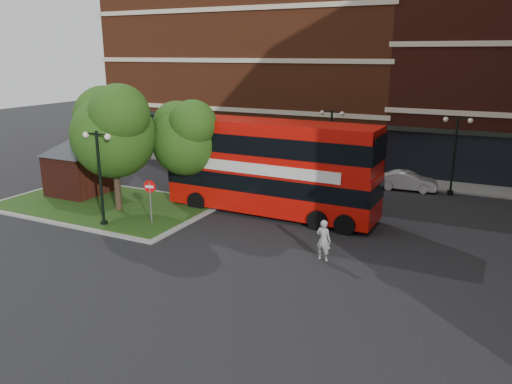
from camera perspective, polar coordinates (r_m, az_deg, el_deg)
The scene contains 15 objects.
ground at distance 23.73m, azimuth -7.41°, elevation -6.05°, with size 120.00×120.00×0.00m, color black.
pavement_far at distance 37.91m, azimuth 6.43°, elevation 2.34°, with size 44.00×3.00×0.12m, color slate.
terrace_far_left at distance 46.96m, azimuth 0.48°, elevation 13.54°, with size 26.00×12.00×14.00m, color brown.
traffic_island at distance 30.70m, azimuth -16.85°, elevation -1.41°, with size 12.60×7.60×0.15m.
kiosk at distance 32.92m, azimuth -19.83°, elevation 3.49°, with size 6.51×6.51×3.60m.
tree_island_west at distance 28.46m, azimuth -16.08°, elevation 7.11°, with size 5.40×4.71×7.21m.
tree_island_east at distance 28.62m, azimuth -8.12°, elevation 6.49°, with size 4.46×3.90×6.29m.
lamp_island at distance 26.37m, azimuth -17.42°, elevation 2.01°, with size 1.72×0.36×5.00m.
lamp_far_left at distance 34.88m, azimuth 8.54°, elevation 5.75°, with size 1.72×0.36×5.00m.
lamp_far_right at distance 33.38m, azimuth 21.75°, elevation 4.36°, with size 1.72×0.36×5.00m.
bus at distance 27.34m, azimuth 1.68°, elevation 3.51°, with size 11.93×2.96×4.53m.
woman at distance 21.80m, azimuth 7.72°, elevation -5.47°, with size 0.67×0.44×1.84m, color gray.
car_silver at distance 36.26m, azimuth 4.01°, elevation 2.85°, with size 1.68×4.17×1.42m, color #ACAEB3.
car_white at distance 34.13m, azimuth 16.93°, elevation 1.22°, with size 1.30×3.72×1.23m, color silver.
no_entry_sign at distance 26.27m, azimuth -12.01°, elevation -0.14°, with size 0.67×0.13×2.42m.
Camera 1 is at (12.38, -18.27, 8.72)m, focal length 35.00 mm.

